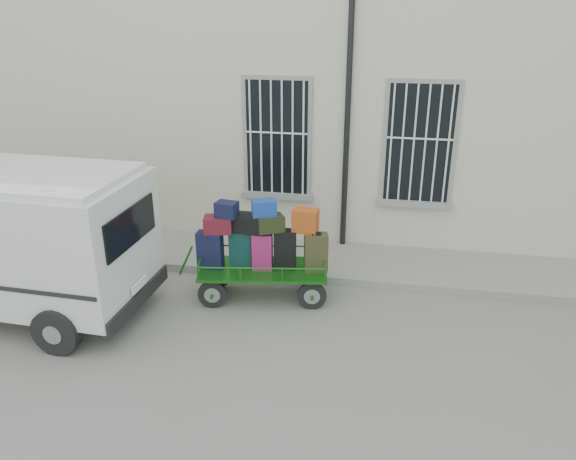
# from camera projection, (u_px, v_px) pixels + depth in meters

# --- Properties ---
(ground) EXTENTS (80.00, 80.00, 0.00)m
(ground) POSITION_uv_depth(u_px,v_px,m) (265.00, 319.00, 8.95)
(ground) COLOR slate
(ground) RESTS_ON ground
(building) EXTENTS (24.00, 5.15, 6.00)m
(building) POSITION_uv_depth(u_px,v_px,m) (316.00, 82.00, 12.82)
(building) COLOR beige
(building) RESTS_ON ground
(sidewalk) EXTENTS (24.00, 1.70, 0.15)m
(sidewalk) POSITION_uv_depth(u_px,v_px,m) (290.00, 258.00, 10.93)
(sidewalk) COLOR gray
(sidewalk) RESTS_ON ground
(luggage_cart) EXTENTS (2.55, 1.28, 1.75)m
(luggage_cart) POSITION_uv_depth(u_px,v_px,m) (261.00, 249.00, 9.31)
(luggage_cart) COLOR black
(luggage_cart) RESTS_ON ground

